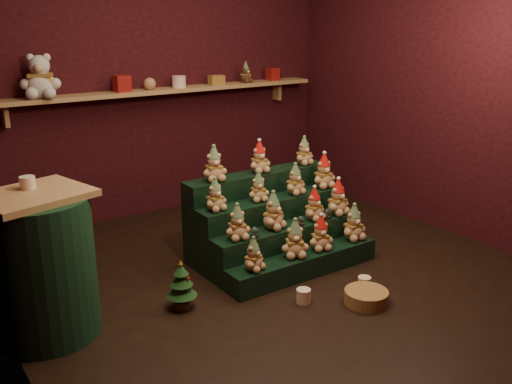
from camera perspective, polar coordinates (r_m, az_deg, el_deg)
ground at (r=4.73m, az=1.46°, el=-8.14°), size 4.00×4.00×0.00m
back_wall at (r=6.08m, az=-10.12°, el=11.06°), size 4.00×0.10×2.80m
right_wall at (r=5.76m, az=18.54°, el=10.12°), size 0.10×4.00×2.80m
back_shelf at (r=5.93m, az=-9.33°, el=9.92°), size 3.60×0.26×0.24m
riser_tier_front at (r=4.69m, az=4.84°, el=-7.22°), size 1.40×0.22×0.18m
riser_tier_midfront at (r=4.81m, az=3.20°, el=-5.37°), size 1.40×0.22×0.36m
riser_tier_midback at (r=4.94m, az=1.65°, el=-3.61°), size 1.40×0.22×0.54m
riser_tier_back at (r=5.07m, az=0.18°, el=-1.93°), size 1.40×0.22×0.72m
teddy_0 at (r=4.31m, az=-0.26°, el=-6.24°), size 0.24×0.23×0.26m
teddy_1 at (r=4.54m, az=3.91°, el=-4.66°), size 0.29×0.28×0.31m
teddy_2 at (r=4.70m, az=6.48°, el=-4.09°), size 0.25×0.23×0.29m
teddy_3 at (r=4.95m, az=9.74°, el=-3.00°), size 0.23×0.21×0.31m
teddy_4 at (r=4.41m, az=-1.88°, el=-3.03°), size 0.23×0.21×0.28m
teddy_5 at (r=4.62m, az=1.72°, el=-1.88°), size 0.28×0.27×0.31m
teddy_6 at (r=4.85m, az=5.83°, el=-1.21°), size 0.23×0.22×0.28m
teddy_7 at (r=5.01m, az=8.18°, el=-0.52°), size 0.25×0.23×0.31m
teddy_8 at (r=4.51m, az=-4.11°, el=-0.27°), size 0.21×0.19×0.26m
teddy_9 at (r=4.74m, az=0.24°, el=0.53°), size 0.21×0.19×0.25m
teddy_10 at (r=4.93m, az=3.93°, el=1.29°), size 0.21×0.20×0.27m
teddy_11 at (r=5.15m, az=6.80°, el=2.10°), size 0.24×0.22×0.31m
teddy_12 at (r=4.68m, az=-4.21°, el=2.82°), size 0.23×0.22×0.29m
teddy_13 at (r=4.93m, az=0.34°, el=3.51°), size 0.20×0.18×0.27m
teddy_14 at (r=5.22m, az=4.82°, el=4.13°), size 0.20×0.18×0.25m
snow_globe_a at (r=4.47m, az=-0.12°, el=-4.04°), size 0.06×0.06×0.09m
snow_globe_b at (r=4.73m, az=4.48°, el=-2.89°), size 0.06×0.06×0.08m
snow_globe_c at (r=4.91m, az=7.16°, el=-2.14°), size 0.07×0.07×0.09m
side_table at (r=3.95m, az=-20.68°, el=-6.93°), size 0.75×0.68×0.98m
table_ornament at (r=3.86m, az=-21.89°, el=0.89°), size 0.10×0.10×0.08m
mini_christmas_tree at (r=4.17m, az=-7.46°, el=-9.19°), size 0.22×0.22×0.38m
mug_left at (r=4.27m, az=4.78°, el=-10.33°), size 0.11×0.11×0.11m
mug_right at (r=4.53m, az=10.78°, el=-8.94°), size 0.10×0.10×0.10m
wicker_basket at (r=4.33m, az=10.96°, el=-10.27°), size 0.41×0.41×0.10m
white_bear at (r=5.47m, az=-20.82°, el=11.30°), size 0.44×0.42×0.49m
brown_bear at (r=6.38m, az=-1.04°, el=11.85°), size 0.19×0.18×0.22m
gift_tin_red_a at (r=5.73m, az=-13.25°, el=10.51°), size 0.14×0.14×0.16m
gift_tin_cream at (r=5.98m, az=-7.71°, el=10.88°), size 0.14×0.14×0.12m
gift_tin_red_b at (r=6.60m, az=1.67°, el=11.69°), size 0.12×0.12×0.14m
shelf_plush_ball at (r=5.84m, az=-10.58°, el=10.59°), size 0.12×0.12×0.12m
scarf_gift_box at (r=6.20m, az=-3.97°, el=11.11°), size 0.16×0.10×0.10m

